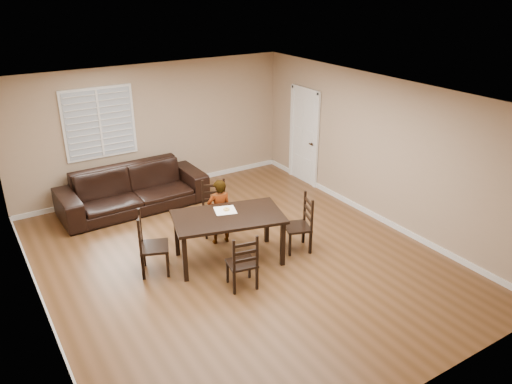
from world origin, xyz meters
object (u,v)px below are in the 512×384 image
Objects in this scene: chair_left at (146,246)px; dining_table at (228,220)px; chair_near at (214,208)px; sofa at (133,189)px; chair_far at (244,266)px; chair_right at (304,225)px; child at (219,212)px; donut at (226,209)px.

dining_table is at bearing -83.75° from chair_left.
sofa is at bearing 139.45° from chair_near.
sofa is at bearing -72.00° from chair_far.
chair_far is 0.89× the size of chair_left.
chair_right reaches higher than chair_near.
dining_table is 1.63× the size of child.
chair_right is 9.30× the size of donut.
chair_near reaches higher than donut.
chair_near is (0.29, 1.05, -0.28)m from dining_table.
chair_right is (0.96, -1.39, 0.00)m from chair_near.
child is (1.42, 0.25, 0.12)m from chair_left.
dining_table is 0.95m from chair_far.
chair_far is 1.60m from chair_left.
chair_left is 0.36× the size of sofa.
child reaches higher than chair_far.
chair_far is 1.17m from donut.
chair_left is at bearing 19.09° from child.
sofa is at bearing -60.46° from child.
child is at bearing 77.93° from donut.
donut is at bearing -94.72° from chair_right.
chair_left reaches higher than chair_near.
chair_near is at bearing -97.37° from child.
sofa is at bearing 7.20° from chair_left.
chair_far is 0.32× the size of sofa.
chair_far is 1.53m from child.
chair_left is 1.04× the size of chair_right.
donut is (1.33, -0.17, 0.37)m from chair_left.
donut is 2.68m from sofa.
chair_right is at bearing -83.62° from chair_left.
child reaches higher than donut.
child is at bearing -70.67° from sofa.
chair_left is at bearing -86.25° from chair_right.
chair_right reaches higher than sofa.
chair_far is 0.92× the size of chair_right.
dining_table is 2.12× the size of chair_far.
sofa is at bearing 105.48° from donut.
chair_near is at bearing -93.62° from chair_far.
child is 0.41× the size of sofa.
chair_left is 9.68× the size of donut.
donut is 0.04× the size of sofa.
chair_near is 1.93m from sofa.
dining_table is 1.33m from chair_left.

